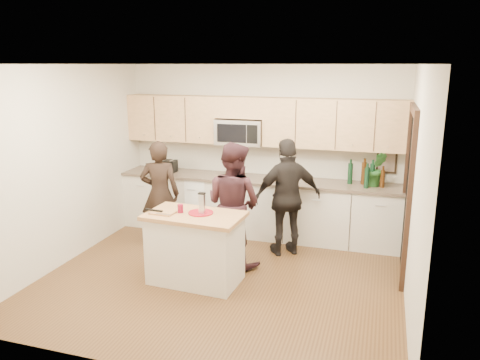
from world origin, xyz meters
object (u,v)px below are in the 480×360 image
(toaster, at_px, (168,166))
(woman_right, at_px, (288,198))
(woman_left, at_px, (160,194))
(woman_center, at_px, (233,204))
(island, at_px, (195,248))

(toaster, xyz_separation_m, woman_right, (2.16, -0.63, -0.19))
(woman_left, xyz_separation_m, woman_center, (1.26, -0.31, 0.04))
(island, height_order, woman_center, woman_center)
(island, relative_size, woman_right, 0.73)
(woman_left, distance_m, woman_right, 1.91)
(toaster, height_order, woman_right, woman_right)
(toaster, relative_size, woman_center, 0.16)
(toaster, relative_size, woman_left, 0.16)
(toaster, height_order, woman_left, woman_left)
(woman_left, distance_m, woman_center, 1.30)
(island, distance_m, woman_right, 1.59)
(island, distance_m, woman_center, 0.84)
(island, relative_size, woman_left, 0.77)
(woman_center, relative_size, woman_right, 1.00)
(island, xyz_separation_m, woman_right, (0.92, 1.24, 0.39))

